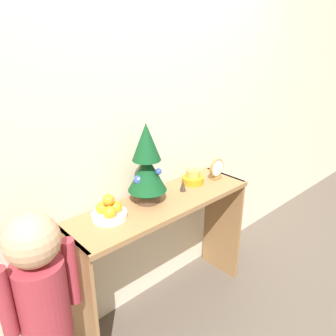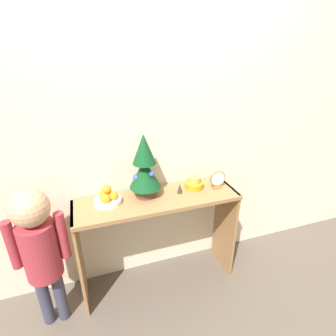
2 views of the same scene
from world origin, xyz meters
name	(u,v)px [view 1 (image 1 of 2)]	position (x,y,z in m)	size (l,w,h in m)	color
ground_plane	(183,321)	(0.00, 0.00, 0.00)	(12.00, 12.00, 0.00)	brown
back_wall	(138,122)	(0.00, 0.41, 1.25)	(7.00, 0.05, 2.50)	beige
console_table	(163,228)	(0.00, 0.18, 0.62)	(1.21, 0.36, 0.81)	olive
mini_tree	(147,165)	(-0.07, 0.24, 1.04)	(0.23, 0.23, 0.48)	#4C3828
fruit_bowl	(109,211)	(-0.35, 0.22, 0.85)	(0.19, 0.19, 0.14)	silver
singing_bowl	(193,178)	(0.32, 0.24, 0.85)	(0.14, 0.14, 0.10)	#B78419
desk_clock	(217,169)	(0.48, 0.17, 0.88)	(0.13, 0.04, 0.15)	olive
figurine	(183,185)	(0.18, 0.20, 0.85)	(0.04, 0.04, 0.08)	#382D23
child_figure	(41,293)	(-0.81, 0.08, 0.68)	(0.35, 0.23, 1.07)	#38384C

